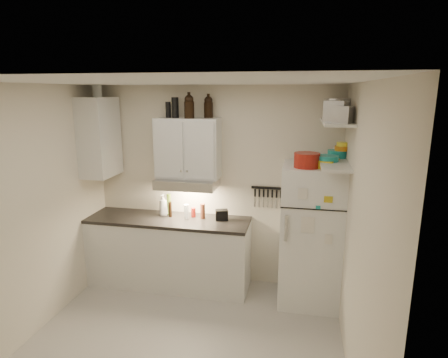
# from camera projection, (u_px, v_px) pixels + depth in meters

# --- Properties ---
(floor) EXTENTS (3.20, 3.00, 0.02)m
(floor) POSITION_uv_depth(u_px,v_px,m) (182.00, 347.00, 3.79)
(floor) COLOR #B3ADA5
(floor) RESTS_ON ground
(ceiling) EXTENTS (3.20, 3.00, 0.02)m
(ceiling) POSITION_uv_depth(u_px,v_px,m) (174.00, 80.00, 3.19)
(ceiling) COLOR white
(ceiling) RESTS_ON ground
(back_wall) EXTENTS (3.20, 0.02, 2.60)m
(back_wall) POSITION_uv_depth(u_px,v_px,m) (215.00, 186.00, 4.93)
(back_wall) COLOR beige
(back_wall) RESTS_ON ground
(left_wall) EXTENTS (0.02, 3.00, 2.60)m
(left_wall) POSITION_uv_depth(u_px,v_px,m) (27.00, 214.00, 3.81)
(left_wall) COLOR beige
(left_wall) RESTS_ON ground
(right_wall) EXTENTS (0.02, 3.00, 2.60)m
(right_wall) POSITION_uv_depth(u_px,v_px,m) (359.00, 239.00, 3.17)
(right_wall) COLOR beige
(right_wall) RESTS_ON ground
(base_cabinet) EXTENTS (2.10, 0.60, 0.88)m
(base_cabinet) POSITION_uv_depth(u_px,v_px,m) (169.00, 253.00, 4.94)
(base_cabinet) COLOR silver
(base_cabinet) RESTS_ON floor
(countertop) EXTENTS (2.10, 0.62, 0.04)m
(countertop) POSITION_uv_depth(u_px,v_px,m) (168.00, 220.00, 4.83)
(countertop) COLOR black
(countertop) RESTS_ON base_cabinet
(upper_cabinet) EXTENTS (0.80, 0.33, 0.75)m
(upper_cabinet) POSITION_uv_depth(u_px,v_px,m) (188.00, 148.00, 4.70)
(upper_cabinet) COLOR silver
(upper_cabinet) RESTS_ON back_wall
(side_cabinet) EXTENTS (0.33, 0.55, 1.00)m
(side_cabinet) POSITION_uv_depth(u_px,v_px,m) (99.00, 137.00, 4.77)
(side_cabinet) COLOR silver
(side_cabinet) RESTS_ON left_wall
(range_hood) EXTENTS (0.76, 0.46, 0.12)m
(range_hood) POSITION_uv_depth(u_px,v_px,m) (187.00, 183.00, 4.74)
(range_hood) COLOR silver
(range_hood) RESTS_ON back_wall
(fridge) EXTENTS (0.70, 0.68, 1.70)m
(fridge) POSITION_uv_depth(u_px,v_px,m) (310.00, 235.00, 4.45)
(fridge) COLOR white
(fridge) RESTS_ON floor
(shelf_hi) EXTENTS (0.30, 0.95, 0.03)m
(shelf_hi) POSITION_uv_depth(u_px,v_px,m) (337.00, 122.00, 3.98)
(shelf_hi) COLOR silver
(shelf_hi) RESTS_ON right_wall
(shelf_lo) EXTENTS (0.30, 0.95, 0.03)m
(shelf_lo) POSITION_uv_depth(u_px,v_px,m) (334.00, 163.00, 4.08)
(shelf_lo) COLOR silver
(shelf_lo) RESTS_ON right_wall
(knife_strip) EXTENTS (0.42, 0.02, 0.03)m
(knife_strip) POSITION_uv_depth(u_px,v_px,m) (268.00, 188.00, 4.76)
(knife_strip) COLOR black
(knife_strip) RESTS_ON back_wall
(dutch_oven) EXTENTS (0.32, 0.32, 0.16)m
(dutch_oven) POSITION_uv_depth(u_px,v_px,m) (307.00, 160.00, 4.11)
(dutch_oven) COLOR maroon
(dutch_oven) RESTS_ON fridge
(book_stack) EXTENTS (0.30, 0.33, 0.09)m
(book_stack) POSITION_uv_depth(u_px,v_px,m) (326.00, 163.00, 4.12)
(book_stack) COLOR gold
(book_stack) RESTS_ON fridge
(spice_jar) EXTENTS (0.07, 0.07, 0.10)m
(spice_jar) POSITION_uv_depth(u_px,v_px,m) (321.00, 162.00, 4.19)
(spice_jar) COLOR silver
(spice_jar) RESTS_ON fridge
(stock_pot) EXTENTS (0.33, 0.33, 0.23)m
(stock_pot) POSITION_uv_depth(u_px,v_px,m) (338.00, 109.00, 4.20)
(stock_pot) COLOR silver
(stock_pot) RESTS_ON shelf_hi
(tin_a) EXTENTS (0.27, 0.26, 0.21)m
(tin_a) POSITION_uv_depth(u_px,v_px,m) (336.00, 111.00, 3.85)
(tin_a) COLOR #AAAAAD
(tin_a) RESTS_ON shelf_hi
(tin_b) EXTENTS (0.22, 0.22, 0.17)m
(tin_b) POSITION_uv_depth(u_px,v_px,m) (343.00, 115.00, 3.65)
(tin_b) COLOR #AAAAAD
(tin_b) RESTS_ON shelf_hi
(bowl_teal) EXTENTS (0.22, 0.22, 0.09)m
(bowl_teal) POSITION_uv_depth(u_px,v_px,m) (337.00, 154.00, 4.30)
(bowl_teal) COLOR teal
(bowl_teal) RESTS_ON shelf_lo
(bowl_orange) EXTENTS (0.17, 0.17, 0.05)m
(bowl_orange) POSITION_uv_depth(u_px,v_px,m) (342.00, 148.00, 4.26)
(bowl_orange) COLOR orange
(bowl_orange) RESTS_ON bowl_teal
(bowl_yellow) EXTENTS (0.13, 0.13, 0.04)m
(bowl_yellow) POSITION_uv_depth(u_px,v_px,m) (343.00, 144.00, 4.25)
(bowl_yellow) COLOR yellow
(bowl_yellow) RESTS_ON bowl_orange
(plates) EXTENTS (0.27, 0.27, 0.06)m
(plates) POSITION_uv_depth(u_px,v_px,m) (327.00, 158.00, 4.09)
(plates) COLOR teal
(plates) RESTS_ON shelf_lo
(growler_a) EXTENTS (0.13, 0.13, 0.29)m
(growler_a) POSITION_uv_depth(u_px,v_px,m) (189.00, 106.00, 4.51)
(growler_a) COLOR black
(growler_a) RESTS_ON upper_cabinet
(growler_b) EXTENTS (0.15, 0.15, 0.27)m
(growler_b) POSITION_uv_depth(u_px,v_px,m) (208.00, 107.00, 4.61)
(growler_b) COLOR black
(growler_b) RESTS_ON upper_cabinet
(thermos_a) EXTENTS (0.11, 0.11, 0.25)m
(thermos_a) POSITION_uv_depth(u_px,v_px,m) (175.00, 108.00, 4.59)
(thermos_a) COLOR black
(thermos_a) RESTS_ON upper_cabinet
(thermos_b) EXTENTS (0.07, 0.07, 0.19)m
(thermos_b) POSITION_uv_depth(u_px,v_px,m) (168.00, 110.00, 4.64)
(thermos_b) COLOR black
(thermos_b) RESTS_ON upper_cabinet
(side_jar) EXTENTS (0.14, 0.14, 0.15)m
(side_jar) POSITION_uv_depth(u_px,v_px,m) (97.00, 91.00, 4.64)
(side_jar) COLOR silver
(side_jar) RESTS_ON side_cabinet
(soap_bottle) EXTENTS (0.14, 0.14, 0.32)m
(soap_bottle) POSITION_uv_depth(u_px,v_px,m) (163.00, 204.00, 4.91)
(soap_bottle) COLOR silver
(soap_bottle) RESTS_ON countertop
(pepper_mill) EXTENTS (0.08, 0.08, 0.20)m
(pepper_mill) POSITION_uv_depth(u_px,v_px,m) (203.00, 211.00, 4.80)
(pepper_mill) COLOR brown
(pepper_mill) RESTS_ON countertop
(oil_bottle) EXTENTS (0.07, 0.07, 0.29)m
(oil_bottle) POSITION_uv_depth(u_px,v_px,m) (169.00, 204.00, 4.94)
(oil_bottle) COLOR #4A6419
(oil_bottle) RESTS_ON countertop
(vinegar_bottle) EXTENTS (0.06, 0.06, 0.20)m
(vinegar_bottle) POSITION_uv_depth(u_px,v_px,m) (170.00, 209.00, 4.87)
(vinegar_bottle) COLOR black
(vinegar_bottle) RESTS_ON countertop
(clear_bottle) EXTENTS (0.07, 0.07, 0.19)m
(clear_bottle) POSITION_uv_depth(u_px,v_px,m) (186.00, 211.00, 4.81)
(clear_bottle) COLOR silver
(clear_bottle) RESTS_ON countertop
(red_jar) EXTENTS (0.07, 0.07, 0.12)m
(red_jar) POSITION_uv_depth(u_px,v_px,m) (193.00, 212.00, 4.88)
(red_jar) COLOR maroon
(red_jar) RESTS_ON countertop
(caddy) EXTENTS (0.18, 0.15, 0.13)m
(caddy) POSITION_uv_depth(u_px,v_px,m) (222.00, 215.00, 4.76)
(caddy) COLOR black
(caddy) RESTS_ON countertop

